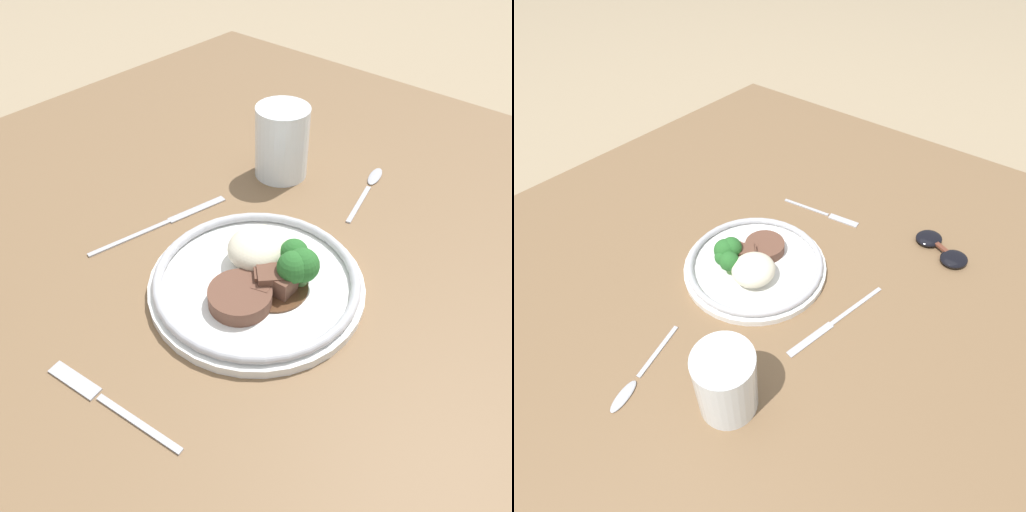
# 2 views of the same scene
# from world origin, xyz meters

# --- Properties ---
(ground_plane) EXTENTS (8.00, 8.00, 0.00)m
(ground_plane) POSITION_xyz_m (0.00, 0.00, 0.00)
(ground_plane) COLOR #998466
(dining_table) EXTENTS (1.33, 1.24, 0.03)m
(dining_table) POSITION_xyz_m (0.00, 0.00, 0.02)
(dining_table) COLOR brown
(dining_table) RESTS_ON ground
(plate) EXTENTS (0.26, 0.26, 0.06)m
(plate) POSITION_xyz_m (0.01, -0.04, 0.05)
(plate) COLOR white
(plate) RESTS_ON dining_table
(juice_glass) EXTENTS (0.08, 0.08, 0.11)m
(juice_glass) POSITION_xyz_m (0.22, 0.10, 0.08)
(juice_glass) COLOR orange
(juice_glass) RESTS_ON dining_table
(fork) EXTENTS (0.04, 0.17, 0.00)m
(fork) POSITION_xyz_m (-0.22, -0.02, 0.04)
(fork) COLOR #ADADB2
(fork) RESTS_ON dining_table
(knife) EXTENTS (0.21, 0.05, 0.00)m
(knife) POSITION_xyz_m (0.01, 0.14, 0.04)
(knife) COLOR #ADADB2
(knife) RESTS_ON dining_table
(spoon) EXTENTS (0.16, 0.05, 0.01)m
(spoon) POSITION_xyz_m (0.29, -0.03, 0.04)
(spoon) COLOR #ADADB2
(spoon) RESTS_ON dining_table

